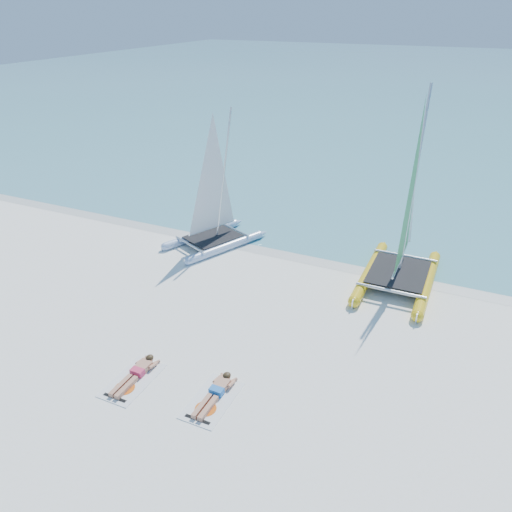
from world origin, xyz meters
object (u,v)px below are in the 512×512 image
Objects in this scene: catamaran_blue at (214,206)px; catamaran_yellow at (408,221)px; towel_a at (133,380)px; sunbather_b at (216,392)px; sunbather_a at (137,373)px; towel_b at (212,400)px.

catamaran_blue is 0.81× the size of catamaran_yellow.
catamaran_blue is at bearing -177.09° from catamaran_yellow.
towel_a is (2.18, -8.55, -1.71)m from catamaran_blue.
sunbather_b is (2.34, 0.44, 0.11)m from towel_a.
sunbather_a is 2.36m from sunbather_b.
catamaran_blue reaches higher than sunbather_a.
catamaran_yellow reaches higher than catamaran_blue.
towel_a and towel_b have the same top height.
catamaran_blue reaches higher than sunbather_b.
catamaran_blue is 7.72m from catamaran_yellow.
catamaran_yellow is (7.69, 0.44, 0.51)m from catamaran_blue.
sunbather_a reaches higher than towel_a.
sunbather_a is at bearing -51.61° from catamaran_blue.
towel_a is at bearing -173.88° from towel_b.
sunbather_b reaches higher than towel_b.
sunbather_b reaches higher than towel_a.
catamaran_blue is at bearing 118.61° from towel_b.
catamaran_yellow is 10.59m from sunbather_a.
towel_b is at bearing -37.64° from catamaran_blue.
catamaran_yellow reaches higher than sunbather_b.
catamaran_yellow reaches higher than sunbather_a.
sunbather_a reaches higher than towel_b.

